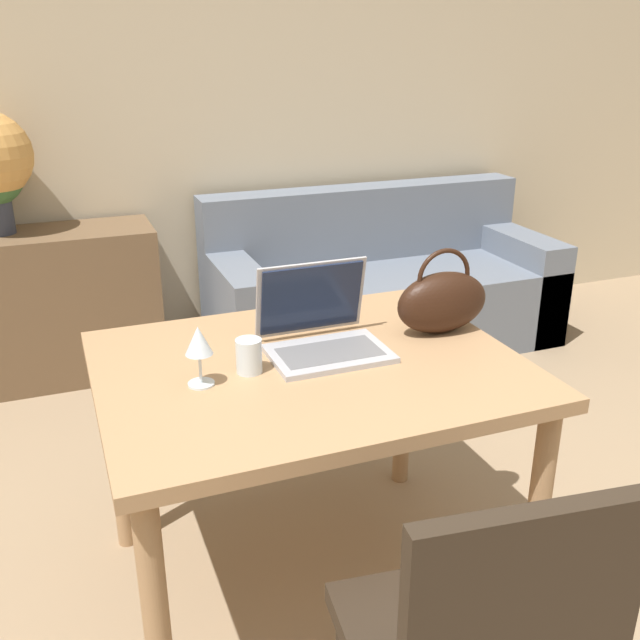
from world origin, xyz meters
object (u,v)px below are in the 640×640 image
object	(u,v)px
drinking_glass	(249,356)
wine_glass	(199,344)
laptop	(319,327)
handbag	(442,301)
couch	(380,292)

from	to	relation	value
drinking_glass	wine_glass	xyz separation A→B (m)	(-0.14, -0.03, 0.07)
drinking_glass	wine_glass	world-z (taller)	wine_glass
laptop	drinking_glass	bearing A→B (deg)	-160.47
wine_glass	handbag	world-z (taller)	handbag
couch	laptop	distance (m)	1.89
laptop	handbag	distance (m)	0.39
laptop	drinking_glass	size ratio (longest dim) A/B	3.54
drinking_glass	handbag	distance (m)	0.62
drinking_glass	handbag	bearing A→B (deg)	5.66
drinking_glass	wine_glass	size ratio (longest dim) A/B	0.58
couch	wine_glass	bearing A→B (deg)	-128.55
couch	handbag	world-z (taller)	handbag
couch	drinking_glass	world-z (taller)	drinking_glass
laptop	wine_glass	size ratio (longest dim) A/B	2.04
couch	laptop	bearing A→B (deg)	-121.67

